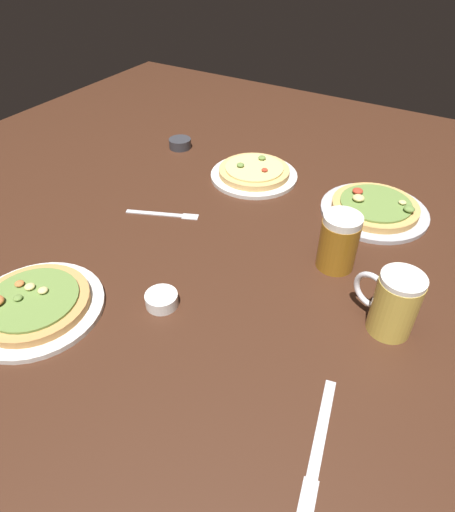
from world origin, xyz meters
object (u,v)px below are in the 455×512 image
object	(u,v)px
pizza_plate_far	(375,208)
knife_right	(319,443)
beer_mug_dark	(394,303)
ramekin_sauce	(162,300)
beer_mug_amber	(338,241)
ramekin_butter	(180,143)
pizza_plate_side	(254,173)
fork_left	(164,214)
pizza_plate_near	(34,305)

from	to	relation	value
pizza_plate_far	knife_right	bearing A→B (deg)	-80.35
pizza_plate_far	beer_mug_dark	bearing A→B (deg)	-70.24
ramekin_sauce	beer_mug_amber	bearing A→B (deg)	49.75
ramekin_butter	pizza_plate_side	bearing A→B (deg)	-9.39
pizza_plate_far	ramekin_sauce	xyz separation A→B (m)	(-0.29, -0.58, -0.00)
knife_right	beer_mug_amber	bearing A→B (deg)	107.35
beer_mug_dark	fork_left	distance (m)	0.64
pizza_plate_near	ramekin_sauce	world-z (taller)	pizza_plate_near
beer_mug_amber	ramekin_sauce	bearing A→B (deg)	-130.25
ramekin_sauce	ramekin_butter	size ratio (longest dim) A/B	0.93
fork_left	pizza_plate_near	bearing A→B (deg)	-91.99
beer_mug_amber	knife_right	world-z (taller)	beer_mug_amber
pizza_plate_side	beer_mug_dark	xyz separation A→B (m)	(0.52, -0.40, 0.05)
beer_mug_dark	fork_left	xyz separation A→B (m)	(-0.63, 0.09, -0.07)
ramekin_butter	fork_left	distance (m)	0.42
pizza_plate_side	ramekin_sauce	xyz separation A→B (m)	(0.09, -0.59, -0.00)
beer_mug_dark	pizza_plate_near	bearing A→B (deg)	-152.93
ramekin_sauce	knife_right	xyz separation A→B (m)	(0.41, -0.12, -0.01)
pizza_plate_near	ramekin_butter	xyz separation A→B (m)	(-0.19, 0.79, 0.00)
pizza_plate_near	ramekin_sauce	size ratio (longest dim) A/B	4.07
beer_mug_amber	fork_left	distance (m)	0.48
pizza_plate_near	beer_mug_dark	size ratio (longest dim) A/B	2.06
pizza_plate_far	ramekin_sauce	distance (m)	0.65
pizza_plate_near	knife_right	size ratio (longest dim) A/B	1.18
beer_mug_amber	fork_left	world-z (taller)	beer_mug_amber
pizza_plate_near	fork_left	distance (m)	0.43
pizza_plate_side	knife_right	distance (m)	0.86
pizza_plate_side	fork_left	bearing A→B (deg)	-110.05
ramekin_butter	fork_left	xyz separation A→B (m)	(0.20, -0.36, -0.01)
knife_right	pizza_plate_side	bearing A→B (deg)	125.09
pizza_plate_near	beer_mug_amber	distance (m)	0.68
pizza_plate_near	beer_mug_dark	bearing A→B (deg)	27.07
pizza_plate_side	beer_mug_amber	distance (m)	0.45
beer_mug_amber	pizza_plate_far	bearing A→B (deg)	86.16
ramekin_butter	pizza_plate_near	bearing A→B (deg)	-76.49
fork_left	knife_right	world-z (taller)	same
beer_mug_amber	fork_left	bearing A→B (deg)	-175.14
pizza_plate_near	pizza_plate_side	distance (m)	0.75
beer_mug_amber	ramekin_butter	distance (m)	0.75
pizza_plate_far	ramekin_butter	world-z (taller)	pizza_plate_far
pizza_plate_near	pizza_plate_far	bearing A→B (deg)	55.28
ramekin_butter	fork_left	world-z (taller)	ramekin_butter
pizza_plate_far	ramekin_butter	size ratio (longest dim) A/B	3.84
pizza_plate_side	beer_mug_amber	world-z (taller)	beer_mug_amber
beer_mug_amber	ramekin_sauce	distance (m)	0.42
beer_mug_amber	ramekin_sauce	world-z (taller)	beer_mug_amber
pizza_plate_side	pizza_plate_near	bearing A→B (deg)	-99.85
pizza_plate_near	ramekin_butter	world-z (taller)	pizza_plate_near
pizza_plate_side	ramekin_butter	bearing A→B (deg)	170.61
beer_mug_amber	fork_left	xyz separation A→B (m)	(-0.47, -0.04, -0.07)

